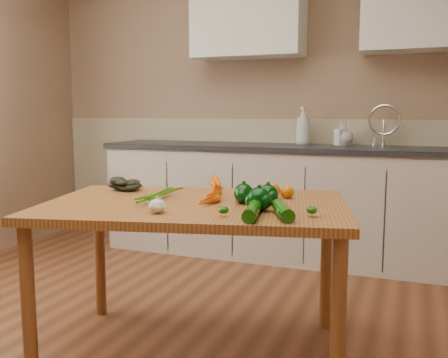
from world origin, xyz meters
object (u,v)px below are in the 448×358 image
at_px(pepper_a, 244,194).
at_px(soap_bottle_b, 341,133).
at_px(soap_bottle_a, 303,125).
at_px(soap_bottle_c, 344,134).
at_px(tomato_b, 272,191).
at_px(leafy_greens, 124,181).
at_px(garlic_bulb, 157,206).
at_px(zucchini_b, 252,211).
at_px(zucchini_a, 283,210).
at_px(pepper_b, 268,195).
at_px(table, 195,220).
at_px(carrot_bunch, 196,193).
at_px(tomato_a, 242,190).
at_px(tomato_c, 287,192).
at_px(pepper_c, 259,199).

bearing_deg(pepper_a, soap_bottle_b, 84.35).
distance_m(soap_bottle_a, soap_bottle_c, 0.34).
height_order(soap_bottle_a, tomato_b, soap_bottle_a).
bearing_deg(tomato_b, leafy_greens, -176.60).
height_order(soap_bottle_c, garlic_bulb, soap_bottle_c).
distance_m(garlic_bulb, zucchini_b, 0.40).
relative_size(soap_bottle_a, zucchini_b, 1.30).
height_order(garlic_bulb, tomato_b, tomato_b).
distance_m(soap_bottle_a, zucchini_a, 2.16).
height_order(soap_bottle_a, soap_bottle_c, soap_bottle_a).
bearing_deg(tomato_b, pepper_b, -80.90).
bearing_deg(table, carrot_bunch, 95.80).
relative_size(table, carrot_bunch, 6.02).
bearing_deg(pepper_b, tomato_a, 137.94).
distance_m(soap_bottle_b, zucchini_b, 2.15).
distance_m(soap_bottle_c, carrot_bunch, 1.92).
relative_size(soap_bottle_b, tomato_c, 2.88).
bearing_deg(table, soap_bottle_a, 74.35).
relative_size(soap_bottle_a, pepper_a, 3.34).
bearing_deg(tomato_b, soap_bottle_c, 85.94).
bearing_deg(tomato_a, tomato_b, 6.23).
xyz_separation_m(table, carrot_bunch, (-0.02, 0.06, 0.12)).
distance_m(garlic_bulb, zucchini_a, 0.52).
distance_m(pepper_b, zucchini_a, 0.28).
bearing_deg(carrot_bunch, soap_bottle_c, 63.71).
bearing_deg(table, pepper_c, -27.55).
bearing_deg(tomato_b, zucchini_a, -69.23).
bearing_deg(carrot_bunch, table, -84.20).
height_order(carrot_bunch, pepper_b, pepper_b).
bearing_deg(pepper_a, zucchini_b, -65.38).
height_order(table, zucchini_b, zucchini_b).
bearing_deg(pepper_c, tomato_c, 83.89).
bearing_deg(carrot_bunch, tomato_b, 16.76).
relative_size(soap_bottle_b, pepper_b, 2.08).
height_order(tomato_b, tomato_c, tomato_b).
bearing_deg(soap_bottle_a, carrot_bunch, 48.70).
bearing_deg(soap_bottle_b, soap_bottle_c, -89.19).
bearing_deg(garlic_bulb, soap_bottle_b, 78.40).
height_order(soap_bottle_b, leafy_greens, soap_bottle_b).
xyz_separation_m(pepper_b, zucchini_b, (0.02, -0.30, -0.02)).
height_order(soap_bottle_a, leafy_greens, soap_bottle_a).
height_order(soap_bottle_b, carrot_bunch, soap_bottle_b).
height_order(pepper_a, tomato_a, pepper_a).
bearing_deg(soap_bottle_b, tomato_b, 137.52).
relative_size(leafy_greens, tomato_c, 3.02).
relative_size(soap_bottle_c, tomato_a, 2.53).
height_order(soap_bottle_c, leafy_greens, soap_bottle_c).
xyz_separation_m(carrot_bunch, pepper_b, (0.35, 0.01, 0.01)).
height_order(leafy_greens, tomato_a, leafy_greens).
xyz_separation_m(tomato_a, zucchini_a, (0.31, -0.40, -0.01)).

